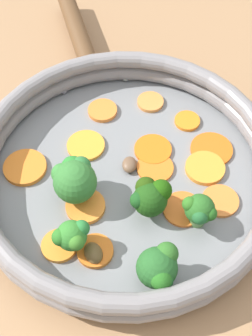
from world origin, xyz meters
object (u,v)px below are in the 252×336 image
carrot_slice_3 (92,250)px  broccoli_floret_1 (159,268)px  carrot_slice_11 (85,206)px  broccoli_floret_4 (72,236)px  mushroom_piece_0 (96,254)px  carrot_slice_13 (103,110)px  mushroom_piece_1 (131,165)px  carrot_slice_1 (205,168)px  carrot_slice_0 (211,149)px  carrot_slice_8 (183,209)px  carrot_slice_9 (150,102)px  carrot_slice_7 (86,146)px  carrot_slice_6 (59,246)px  broccoli_floret_0 (199,210)px  carrot_slice_10 (25,167)px  carrot_slice_4 (219,204)px  skillet (126,179)px  broccoli_floret_3 (74,179)px  carrot_slice_12 (187,121)px  carrot_slice_5 (153,150)px  carrot_slice_2 (155,168)px

carrot_slice_3 → broccoli_floret_1: broccoli_floret_1 is taller
carrot_slice_11 → broccoli_floret_4: size_ratio=1.02×
broccoli_floret_4 → mushroom_piece_0: 0.03m
carrot_slice_13 → mushroom_piece_1: 0.09m
carrot_slice_1 → carrot_slice_13: size_ratio=1.24×
carrot_slice_0 → carrot_slice_8: 0.09m
broccoli_floret_1 → carrot_slice_9: bearing=-71.7°
carrot_slice_7 → carrot_slice_9: same height
carrot_slice_7 → carrot_slice_9: size_ratio=1.34×
carrot_slice_13 → carrot_slice_6: bearing=96.6°
carrot_slice_13 → broccoli_floret_0: 0.18m
broccoli_floret_4 → carrot_slice_10: bearing=-39.5°
carrot_slice_1 → carrot_slice_4: size_ratio=1.12×
carrot_slice_1 → carrot_slice_8: 0.06m
skillet → carrot_slice_10: (0.11, 0.03, 0.01)m
carrot_slice_0 → carrot_slice_8: same height
carrot_slice_10 → broccoli_floret_3: 0.07m
carrot_slice_3 → carrot_slice_12: size_ratio=1.20×
broccoli_floret_3 → mushroom_piece_1: 0.07m
carrot_slice_10 → mushroom_piece_1: mushroom_piece_1 is taller
carrot_slice_5 → carrot_slice_13: (0.07, -0.04, 0.00)m
carrot_slice_8 → mushroom_piece_1: bearing=-26.5°
carrot_slice_8 → mushroom_piece_1: 0.08m
carrot_slice_6 → carrot_slice_10: 0.10m
carrot_slice_9 → carrot_slice_13: same height
carrot_slice_7 → broccoli_floret_0: size_ratio=1.07×
carrot_slice_9 → broccoli_floret_3: bearing=76.6°
broccoli_floret_4 → carrot_slice_9: bearing=-94.2°
carrot_slice_2 → carrot_slice_13: size_ratio=1.16×
carrot_slice_0 → carrot_slice_1: bearing=87.8°
carrot_slice_12 → carrot_slice_5: bearing=63.8°
carrot_slice_8 → broccoli_floret_0: 0.03m
broccoli_floret_1 → broccoli_floret_3: bearing=-30.7°
broccoli_floret_1 → carrot_slice_0: bearing=-95.2°
carrot_slice_3 → skillet: bearing=-91.9°
carrot_slice_7 → mushroom_piece_0: mushroom_piece_0 is taller
carrot_slice_6 → carrot_slice_11: bearing=-99.3°
carrot_slice_10 → broccoli_floret_4: 0.12m
carrot_slice_6 → carrot_slice_7: 0.13m
broccoli_floret_4 → mushroom_piece_0: broccoli_floret_4 is taller
carrot_slice_8 → broccoli_floret_0: bearing=149.6°
carrot_slice_2 → carrot_slice_4: 0.08m
carrot_slice_6 → broccoli_floret_1: broccoli_floret_1 is taller
carrot_slice_4 → carrot_slice_8: bearing=26.9°
broccoli_floret_1 → mushroom_piece_0: size_ratio=1.93×
carrot_slice_0 → carrot_slice_10: 0.21m
carrot_slice_2 → carrot_slice_5: size_ratio=0.96×
carrot_slice_13 → broccoli_floret_3: bearing=96.9°
carrot_slice_13 → mushroom_piece_0: size_ratio=1.51×
carrot_slice_2 → carrot_slice_11: carrot_slice_11 is taller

